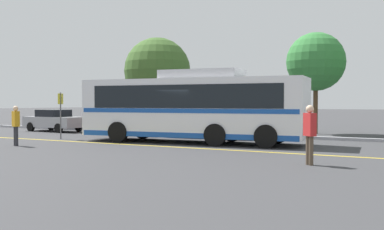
% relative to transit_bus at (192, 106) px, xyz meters
% --- Properties ---
extents(ground_plane, '(220.00, 220.00, 0.00)m').
position_rel_transit_bus_xyz_m(ground_plane, '(-0.77, -0.20, -1.74)').
color(ground_plane, '#38383A').
extents(lane_strip_0, '(30.75, 0.20, 0.01)m').
position_rel_transit_bus_xyz_m(lane_strip_0, '(-0.02, -2.20, -1.74)').
color(lane_strip_0, gold).
rests_on(lane_strip_0, ground_plane).
extents(curb_strip, '(38.75, 0.36, 0.15)m').
position_rel_transit_bus_xyz_m(curb_strip, '(-0.02, 4.81, -1.67)').
color(curb_strip, '#99999E').
rests_on(curb_strip, ground_plane).
extents(transit_bus, '(11.24, 3.72, 3.45)m').
position_rel_transit_bus_xyz_m(transit_bus, '(0.00, 0.00, 0.00)').
color(transit_bus, white).
rests_on(transit_bus, ground_plane).
extents(parked_car_0, '(4.53, 2.15, 1.44)m').
position_rel_transit_bus_xyz_m(parked_car_0, '(-12.00, 2.99, -1.01)').
color(parked_car_0, '#9E9EA3').
rests_on(parked_car_0, ground_plane).
extents(parked_car_1, '(4.23, 2.07, 1.44)m').
position_rel_transit_bus_xyz_m(parked_car_1, '(-5.93, 2.92, -1.02)').
color(parked_car_1, maroon).
rests_on(parked_car_1, ground_plane).
extents(parked_car_2, '(4.98, 2.01, 1.41)m').
position_rel_transit_bus_xyz_m(parked_car_2, '(-0.53, 2.99, -1.02)').
color(parked_car_2, '#335B33').
rests_on(parked_car_2, ground_plane).
extents(pedestrian_0, '(0.45, 0.45, 1.85)m').
position_rel_transit_bus_xyz_m(pedestrian_0, '(6.79, -4.99, -0.68)').
color(pedestrian_0, brown).
rests_on(pedestrian_0, ground_plane).
extents(pedestrian_1, '(0.47, 0.36, 1.78)m').
position_rel_transit_bus_xyz_m(pedestrian_1, '(-6.15, -5.09, -0.73)').
color(pedestrian_1, '#2D2D33').
rests_on(pedestrian_1, ground_plane).
extents(bus_stop_sign, '(0.07, 0.40, 2.45)m').
position_rel_transit_bus_xyz_m(bus_stop_sign, '(-7.12, -1.39, -0.20)').
color(bus_stop_sign, '#59595E').
rests_on(bus_stop_sign, ground_plane).
extents(tree_0, '(3.57, 3.57, 6.20)m').
position_rel_transit_bus_xyz_m(tree_0, '(3.77, 8.93, 2.66)').
color(tree_0, '#513823').
rests_on(tree_0, ground_plane).
extents(tree_2, '(4.56, 4.56, 6.38)m').
position_rel_transit_bus_xyz_m(tree_2, '(-6.62, 7.22, 2.35)').
color(tree_2, '#513823').
rests_on(tree_2, ground_plane).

